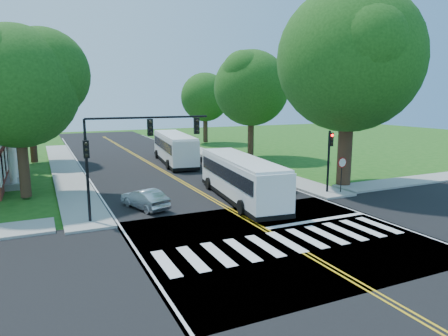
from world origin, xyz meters
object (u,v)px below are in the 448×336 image
hatchback (145,199)px  dark_sedan (213,159)px  signal_nw (130,143)px  suv (267,179)px  bus_lead (241,177)px  bus_follow (174,148)px  signal_ne (329,153)px

hatchback → dark_sedan: size_ratio=0.82×
signal_nw → suv: bearing=18.2°
bus_lead → bus_follow: size_ratio=0.94×
hatchback → signal_nw: bearing=38.3°
signal_ne → suv: size_ratio=0.90×
signal_nw → suv: size_ratio=1.46×
bus_follow → bus_lead: bearing=94.8°
bus_lead → bus_follow: (0.71, 16.56, 0.10)m
hatchback → suv: bearing=172.8°
signal_ne → suv: signal_ne is taller
suv → bus_follow: bearing=-73.1°
hatchback → suv: suv is taller
hatchback → suv: (10.03, 1.95, 0.06)m
dark_sedan → bus_lead: bearing=82.5°
signal_ne → bus_follow: size_ratio=0.36×
bus_lead → bus_follow: bearing=-85.7°
bus_follow → dark_sedan: size_ratio=2.64×
bus_follow → dark_sedan: bearing=144.3°
bus_follow → dark_sedan: bus_follow is taller
signal_nw → bus_lead: 8.21m
signal_nw → signal_ne: 14.13m
bus_follow → suv: bus_follow is taller
bus_lead → suv: bus_lead is taller
suv → dark_sedan: 11.17m
signal_ne → hatchback: (-12.92, 1.70, -2.33)m
signal_ne → hatchback: bearing=172.5°
signal_nw → dark_sedan: 19.11m
suv → bus_lead: bearing=39.9°
bus_lead → dark_sedan: 14.18m
signal_nw → bus_lead: signal_nw is taller
bus_follow → signal_nw: bearing=72.2°
signal_nw → bus_follow: (8.30, 17.78, -2.74)m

